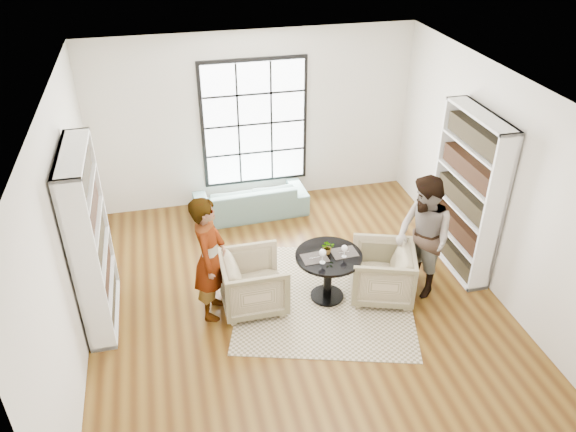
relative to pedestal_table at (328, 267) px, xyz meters
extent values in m
plane|color=brown|center=(-0.43, 0.03, -0.52)|extent=(6.00, 6.00, 0.00)
plane|color=silver|center=(-0.43, 3.03, 0.98)|extent=(5.50, 0.00, 5.50)
plane|color=silver|center=(-3.18, 0.03, 0.98)|extent=(0.00, 6.00, 6.00)
plane|color=silver|center=(2.32, 0.03, 0.98)|extent=(0.00, 6.00, 6.00)
plane|color=silver|center=(-0.43, -2.97, 0.98)|extent=(5.50, 0.00, 5.50)
plane|color=white|center=(-0.43, 0.03, 2.48)|extent=(6.00, 6.00, 0.00)
cube|color=black|center=(-0.43, 3.01, 0.93)|extent=(1.82, 0.06, 2.22)
cube|color=white|center=(-0.43, 2.97, 0.93)|extent=(1.70, 0.02, 2.10)
cube|color=tan|center=(-0.03, 0.00, -0.52)|extent=(2.96, 2.96, 0.01)
cylinder|color=black|center=(0.00, 0.00, -0.50)|extent=(0.46, 0.46, 0.04)
cylinder|color=black|center=(0.00, 0.00, -0.17)|extent=(0.12, 0.12, 0.64)
cylinder|color=black|center=(0.00, 0.00, 0.18)|extent=(0.90, 0.90, 0.04)
imported|color=slate|center=(-0.63, 2.48, -0.24)|extent=(1.94, 0.83, 0.56)
imported|color=tan|center=(-1.02, 0.07, -0.13)|extent=(0.87, 0.84, 0.78)
imported|color=tan|center=(0.74, -0.12, -0.14)|extent=(1.07, 1.06, 0.77)
imported|color=gray|center=(-1.57, 0.07, 0.35)|extent=(0.60, 0.74, 1.76)
imported|color=gray|center=(1.29, -0.12, 0.36)|extent=(0.79, 0.95, 1.76)
cube|color=black|center=(-0.20, -0.03, 0.20)|extent=(0.35, 0.28, 0.01)
cube|color=black|center=(0.21, 0.00, 0.20)|extent=(0.35, 0.28, 0.01)
cylinder|color=silver|center=(-0.13, -0.15, 0.20)|extent=(0.08, 0.08, 0.01)
cylinder|color=silver|center=(-0.13, -0.15, 0.26)|extent=(0.01, 0.01, 0.12)
sphere|color=maroon|center=(-0.13, -0.15, 0.35)|extent=(0.09, 0.09, 0.09)
ellipsoid|color=white|center=(-0.13, -0.15, 0.35)|extent=(0.09, 0.09, 0.10)
cylinder|color=silver|center=(0.18, -0.09, 0.20)|extent=(0.07, 0.07, 0.01)
cylinder|color=silver|center=(0.18, -0.09, 0.25)|extent=(0.01, 0.01, 0.10)
sphere|color=maroon|center=(0.18, -0.09, 0.33)|extent=(0.08, 0.08, 0.08)
ellipsoid|color=white|center=(0.18, -0.09, 0.33)|extent=(0.08, 0.08, 0.09)
imported|color=gray|center=(0.00, 0.05, 0.29)|extent=(0.20, 0.19, 0.19)
camera|label=1|loc=(-1.94, -5.82, 4.55)|focal=35.00mm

